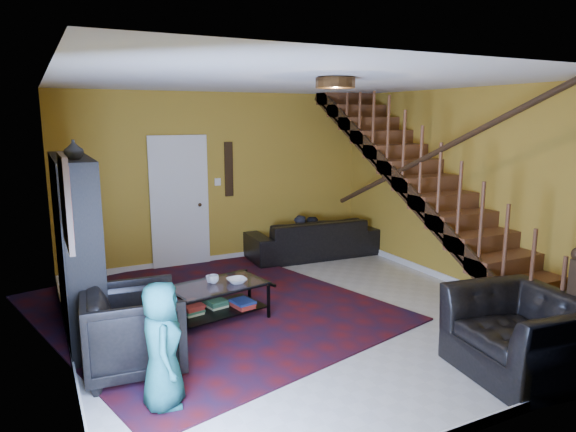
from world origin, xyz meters
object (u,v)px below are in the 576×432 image
bookshelf (78,251)px  coffee_table (218,299)px  armchair_left (134,330)px  armchair_right (522,335)px  sofa (312,238)px

bookshelf → coffee_table: bearing=-10.0°
bookshelf → coffee_table: size_ratio=1.61×
armchair_left → bookshelf: bearing=22.7°
armchair_left → armchair_right: (3.26, -1.70, -0.03)m
armchair_left → armchair_right: 3.67m
armchair_right → coffee_table: (-2.12, 2.59, -0.14)m
coffee_table → armchair_left: bearing=-142.1°
bookshelf → sofa: bearing=23.5°
sofa → coffee_table: bearing=42.3°
armchair_right → bookshelf: bearing=-120.5°
bookshelf → armchair_right: 4.64m
bookshelf → sofa: size_ratio=0.88×
bookshelf → armchair_left: bearing=-72.9°
bookshelf → armchair_left: 1.33m
coffee_table → armchair_right: bearing=-50.7°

